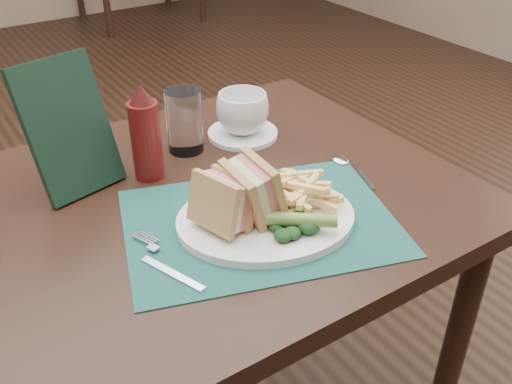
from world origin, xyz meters
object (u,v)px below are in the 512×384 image
plate (266,219)px  check_presenter (68,128)px  saucer (243,134)px  coffee_cup (242,113)px  placemat (260,222)px  drinking_glass (184,121)px  table_main (217,337)px  ketchup_bottle (145,132)px  sandwich_half_b (242,192)px  sandwich_half_a (213,207)px

plate → check_presenter: (-0.22, 0.29, 0.11)m
saucer → coffee_cup: 0.05m
placemat → drinking_glass: drinking_glass is taller
saucer → check_presenter: (-0.36, -0.01, 0.11)m
table_main → plate: size_ratio=3.00×
table_main → ketchup_bottle: 0.49m
placemat → plate: 0.01m
placemat → plate: size_ratio=1.49×
sandwich_half_b → saucer: size_ratio=0.68×
sandwich_half_a → coffee_cup: size_ratio=0.84×
plate → sandwich_half_a: bearing=-165.4°
table_main → saucer: (0.17, 0.16, 0.38)m
table_main → plate: bearing=-77.5°
sandwich_half_a → check_presenter: size_ratio=0.38×
plate → sandwich_half_b: sandwich_half_b is taller
drinking_glass → sandwich_half_a: bearing=-109.0°
placemat → sandwich_half_a: sandwich_half_a is taller
placemat → sandwich_half_b: sandwich_half_b is taller
check_presenter → plate: bearing=-66.2°
sandwich_half_a → coffee_cup: 0.37m
plate → saucer: size_ratio=2.00×
plate → drinking_glass: bearing=107.8°
placemat → check_presenter: size_ratio=1.83×
table_main → sandwich_half_b: (-0.01, -0.12, 0.44)m
coffee_cup → check_presenter: bearing=-179.1°
saucer → placemat: bearing=-117.0°
coffee_cup → check_presenter: check_presenter is taller
sandwich_half_a → ketchup_bottle: bearing=74.1°
sandwich_half_b → saucer: 0.34m
ketchup_bottle → check_presenter: size_ratio=0.76×
placemat → saucer: size_ratio=2.98×
plate → ketchup_bottle: bearing=130.7°
sandwich_half_a → sandwich_half_b: size_ratio=0.91×
sandwich_half_b → check_presenter: (-0.18, 0.28, 0.05)m
table_main → plate: plate is taller
placemat → sandwich_half_a: 0.11m
sandwich_half_a → drinking_glass: 0.32m
coffee_cup → sandwich_half_b: bearing=-122.1°
sandwich_half_a → table_main: bearing=47.2°
plate → sandwich_half_b: (-0.04, 0.01, 0.06)m
saucer → drinking_glass: (-0.13, 0.01, 0.06)m
check_presenter → ketchup_bottle: bearing=-31.1°
saucer → ketchup_bottle: size_ratio=0.81×
table_main → drinking_glass: drinking_glass is taller
sandwich_half_a → saucer: sandwich_half_a is taller
plate → drinking_glass: 0.31m
sandwich_half_b → saucer: sandwich_half_b is taller
table_main → sandwich_half_b: sandwich_half_b is taller
plate → saucer: 0.33m
sandwich_half_a → ketchup_bottle: ketchup_bottle is taller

